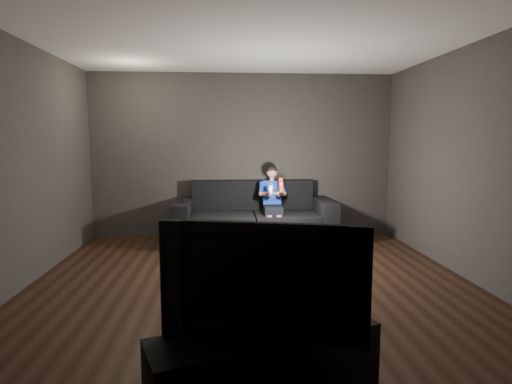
{
  "coord_description": "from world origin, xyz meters",
  "views": [
    {
      "loc": [
        -0.29,
        -4.66,
        1.62
      ],
      "look_at": [
        0.15,
        1.55,
        0.85
      ],
      "focal_mm": 30.0,
      "sensor_mm": 36.0,
      "label": 1
    }
  ],
  "objects": [
    {
      "name": "front_wall",
      "position": [
        0.0,
        -2.5,
        1.35
      ],
      "size": [
        5.0,
        0.04,
        2.7
      ],
      "primitive_type": "cube",
      "color": "#3A3532",
      "rests_on": "ground"
    },
    {
      "name": "wii_console",
      "position": [
        0.48,
        -2.27,
        0.59
      ],
      "size": [
        0.06,
        0.16,
        0.2
      ],
      "primitive_type": "cube",
      "rotation": [
        0.0,
        0.0,
        -0.05
      ],
      "color": "white",
      "rests_on": "media_console"
    },
    {
      "name": "child",
      "position": [
        0.43,
        1.87,
        0.75
      ],
      "size": [
        0.42,
        0.51,
        1.03
      ],
      "color": "black",
      "rests_on": "sofa"
    },
    {
      "name": "nunchuk_white",
      "position": [
        0.36,
        1.48,
        0.91
      ],
      "size": [
        0.09,
        0.11,
        0.16
      ],
      "color": "white",
      "rests_on": "child"
    },
    {
      "name": "left_wall",
      "position": [
        -2.5,
        0.0,
        1.35
      ],
      "size": [
        0.04,
        5.0,
        2.7
      ],
      "primitive_type": "cube",
      "color": "#3A3532",
      "rests_on": "ground"
    },
    {
      "name": "tv",
      "position": [
        -0.07,
        -2.27,
        0.83
      ],
      "size": [
        1.17,
        0.42,
        0.67
      ],
      "primitive_type": "imported",
      "rotation": [
        0.0,
        0.0,
        -0.23
      ],
      "color": "black",
      "rests_on": "media_console"
    },
    {
      "name": "sofa",
      "position": [
        0.15,
        1.95,
        0.31
      ],
      "size": [
        2.46,
        1.06,
        0.95
      ],
      "color": "black",
      "rests_on": "floor"
    },
    {
      "name": "floor",
      "position": [
        0.0,
        0.0,
        0.0
      ],
      "size": [
        5.0,
        5.0,
        0.0
      ],
      "primitive_type": "plane",
      "color": "black",
      "rests_on": "ground"
    },
    {
      "name": "back_wall",
      "position": [
        0.0,
        2.5,
        1.35
      ],
      "size": [
        5.0,
        0.04,
        2.7
      ],
      "primitive_type": "cube",
      "color": "#3A3532",
      "rests_on": "ground"
    },
    {
      "name": "right_wall",
      "position": [
        2.5,
        0.0,
        1.35
      ],
      "size": [
        0.04,
        5.0,
        2.7
      ],
      "primitive_type": "cube",
      "color": "#3A3532",
      "rests_on": "ground"
    },
    {
      "name": "wii_remote_red",
      "position": [
        0.51,
        1.47,
        0.96
      ],
      "size": [
        0.07,
        0.09,
        0.21
      ],
      "color": "red",
      "rests_on": "child"
    },
    {
      "name": "wii_remote_black",
      "position": [
        -0.96,
        1.86,
        0.69
      ],
      "size": [
        0.05,
        0.15,
        0.03
      ],
      "color": "black",
      "rests_on": "sofa"
    },
    {
      "name": "coffee_table",
      "position": [
        0.05,
        1.0,
        0.31
      ],
      "size": [
        1.06,
        0.67,
        0.36
      ],
      "color": "black",
      "rests_on": "floor"
    },
    {
      "name": "ceiling",
      "position": [
        0.0,
        0.0,
        2.7
      ],
      "size": [
        5.0,
        5.0,
        0.02
      ],
      "primitive_type": "cube",
      "color": "white",
      "rests_on": "back_wall"
    },
    {
      "name": "media_console",
      "position": [
        -0.07,
        -2.27,
        0.25
      ],
      "size": [
        1.43,
        0.84,
        0.49
      ],
      "primitive_type": "cube",
      "rotation": [
        0.0,
        0.0,
        0.35
      ],
      "color": "black",
      "rests_on": "floor"
    }
  ]
}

